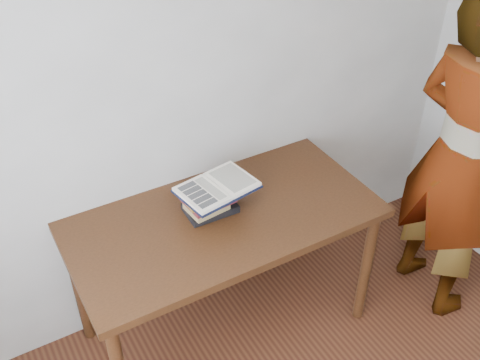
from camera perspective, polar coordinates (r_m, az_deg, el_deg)
room_shell at (r=1.34m, az=22.03°, el=-11.65°), size 3.54×3.54×2.62m
desk at (r=2.78m, az=-1.63°, el=-5.17°), size 1.51×0.75×0.81m
book_stack at (r=2.70m, az=-3.30°, el=-2.22°), size 0.26×0.20×0.13m
open_book at (r=2.66m, az=-2.33°, el=-0.74°), size 0.40×0.31×0.03m
reader at (r=3.08m, az=21.47°, el=1.95°), size 0.49×0.71×1.87m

